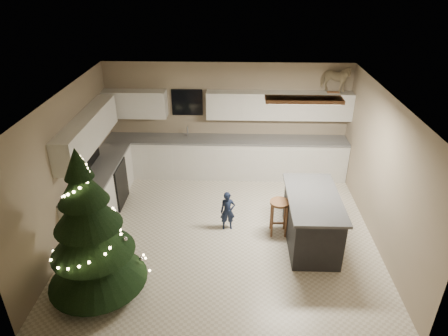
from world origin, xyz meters
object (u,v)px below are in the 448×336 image
at_px(island, 311,220).
at_px(christmas_tree, 91,238).
at_px(bar_stool, 279,209).
at_px(toddler, 228,211).
at_px(rocking_horse, 335,79).

bearing_deg(island, christmas_tree, -158.97).
relative_size(bar_stool, christmas_tree, 0.28).
height_order(island, bar_stool, island).
bearing_deg(bar_stool, toddler, 173.09).
bearing_deg(toddler, bar_stool, -14.83).
bearing_deg(toddler, christmas_tree, -146.88).
distance_m(bar_stool, christmas_tree, 3.30).
xyz_separation_m(island, toddler, (-1.49, 0.36, -0.09)).
bearing_deg(toddler, rocking_horse, 37.40).
relative_size(island, rocking_horse, 2.32).
xyz_separation_m(bar_stool, christmas_tree, (-2.87, -1.56, 0.48)).
xyz_separation_m(toddler, rocking_horse, (2.22, 2.25, 1.92)).
relative_size(christmas_tree, rocking_horse, 3.31).
distance_m(island, bar_stool, 0.60).
xyz_separation_m(island, christmas_tree, (-3.42, -1.31, 0.52)).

